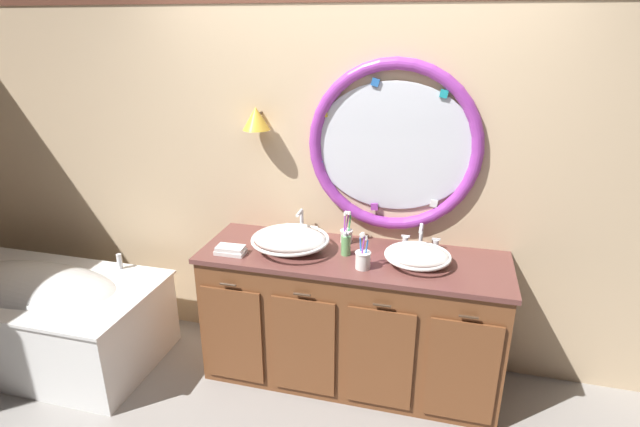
# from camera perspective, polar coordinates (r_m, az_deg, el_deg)

# --- Properties ---
(ground_plane) EXTENTS (14.00, 14.00, 0.00)m
(ground_plane) POSITION_cam_1_polar(r_m,az_deg,el_deg) (3.28, 0.65, -20.35)
(ground_plane) COLOR gray
(back_wall_assembly) EXTENTS (6.40, 0.26, 2.60)m
(back_wall_assembly) POSITION_cam_1_polar(r_m,az_deg,el_deg) (3.15, 3.64, 5.27)
(back_wall_assembly) COLOR #D6B78E
(back_wall_assembly) RESTS_ON ground_plane
(vanity_counter) EXTENTS (1.84, 0.62, 0.87)m
(vanity_counter) POSITION_cam_1_polar(r_m,az_deg,el_deg) (3.20, 3.58, -11.77)
(vanity_counter) COLOR brown
(vanity_counter) RESTS_ON ground_plane
(bathtub) EXTENTS (1.70, 0.85, 0.66)m
(bathtub) POSITION_cam_1_polar(r_m,az_deg,el_deg) (3.94, -29.89, -9.72)
(bathtub) COLOR white
(bathtub) RESTS_ON ground_plane
(sink_basin_left) EXTENTS (0.48, 0.48, 0.14)m
(sink_basin_left) POSITION_cam_1_polar(r_m,az_deg,el_deg) (3.02, -3.43, -2.99)
(sink_basin_left) COLOR white
(sink_basin_left) RESTS_ON vanity_counter
(sink_basin_right) EXTENTS (0.38, 0.38, 0.11)m
(sink_basin_right) POSITION_cam_1_polar(r_m,az_deg,el_deg) (2.90, 11.12, -4.77)
(sink_basin_right) COLOR white
(sink_basin_right) RESTS_ON vanity_counter
(faucet_set_left) EXTENTS (0.22, 0.12, 0.18)m
(faucet_set_left) POSITION_cam_1_polar(r_m,az_deg,el_deg) (3.23, -2.14, -1.38)
(faucet_set_left) COLOR silver
(faucet_set_left) RESTS_ON vanity_counter
(faucet_set_right) EXTENTS (0.24, 0.14, 0.16)m
(faucet_set_right) POSITION_cam_1_polar(r_m,az_deg,el_deg) (3.11, 11.46, -2.80)
(faucet_set_right) COLOR silver
(faucet_set_right) RESTS_ON vanity_counter
(toothbrush_holder_left) EXTENTS (0.08, 0.08, 0.21)m
(toothbrush_holder_left) POSITION_cam_1_polar(r_m,az_deg,el_deg) (3.14, 3.05, -2.43)
(toothbrush_holder_left) COLOR white
(toothbrush_holder_left) RESTS_ON vanity_counter
(toothbrush_holder_right) EXTENTS (0.09, 0.09, 0.23)m
(toothbrush_holder_right) POSITION_cam_1_polar(r_m,az_deg,el_deg) (2.82, 4.94, -5.21)
(toothbrush_holder_right) COLOR white
(toothbrush_holder_right) RESTS_ON vanity_counter
(soap_dispenser) EXTENTS (0.06, 0.06, 0.15)m
(soap_dispenser) POSITION_cam_1_polar(r_m,az_deg,el_deg) (2.97, 2.98, -3.58)
(soap_dispenser) COLOR #6BAD66
(soap_dispenser) RESTS_ON vanity_counter
(folded_hand_towel) EXTENTS (0.18, 0.10, 0.05)m
(folded_hand_towel) POSITION_cam_1_polar(r_m,az_deg,el_deg) (3.04, -10.21, -4.15)
(folded_hand_towel) COLOR white
(folded_hand_towel) RESTS_ON vanity_counter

